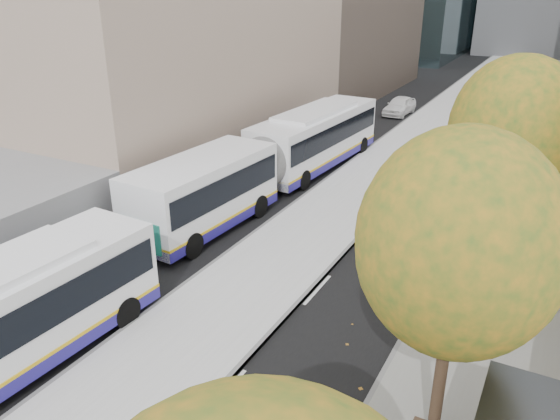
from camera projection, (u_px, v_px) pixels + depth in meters
The scene contains 6 objects.
bus_platform at pixel (398, 154), 34.04m from camera, with size 4.25×150.00×0.15m, color silver.
sidewalk at pixel (537, 174), 30.58m from camera, with size 4.75×150.00×0.08m, color gray.
tree_c at pixel (459, 244), 10.91m from camera, with size 4.20×4.20×7.28m.
tree_d at pixel (515, 132), 18.13m from camera, with size 4.40×4.40×7.60m.
bus_far at pixel (276, 157), 27.91m from camera, with size 3.98×19.37×3.21m.
distant_car at pixel (400, 106), 43.98m from camera, with size 1.71×4.25×1.45m, color white.
Camera 1 is at (5.04, 2.68, 10.15)m, focal length 35.00 mm.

